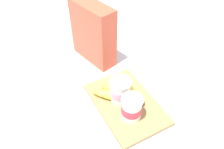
# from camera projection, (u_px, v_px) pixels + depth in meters

# --- Properties ---
(ground_plane) EXTENTS (2.40, 2.40, 0.00)m
(ground_plane) POSITION_uv_depth(u_px,v_px,m) (126.00, 105.00, 0.83)
(ground_plane) COLOR silver
(cutting_board) EXTENTS (0.31, 0.20, 0.01)m
(cutting_board) POSITION_uv_depth(u_px,v_px,m) (126.00, 104.00, 0.83)
(cutting_board) COLOR #A37A4C
(cutting_board) RESTS_ON ground_plane
(cereal_box) EXTENTS (0.22, 0.13, 0.26)m
(cereal_box) POSITION_uv_depth(u_px,v_px,m) (93.00, 33.00, 0.94)
(cereal_box) COLOR #D85138
(cereal_box) RESTS_ON ground_plane
(yogurt_cup_front) EXTENTS (0.07, 0.07, 0.09)m
(yogurt_cup_front) POSITION_uv_depth(u_px,v_px,m) (132.00, 108.00, 0.75)
(yogurt_cup_front) COLOR white
(yogurt_cup_front) RESTS_ON cutting_board
(yogurt_cup_back) EXTENTS (0.08, 0.08, 0.09)m
(yogurt_cup_back) POSITION_uv_depth(u_px,v_px,m) (120.00, 90.00, 0.80)
(yogurt_cup_back) COLOR white
(yogurt_cup_back) RESTS_ON cutting_board
(banana_bunch) EXTENTS (0.17, 0.17, 0.04)m
(banana_bunch) POSITION_uv_depth(u_px,v_px,m) (123.00, 93.00, 0.83)
(banana_bunch) COLOR #DCDA45
(banana_bunch) RESTS_ON cutting_board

